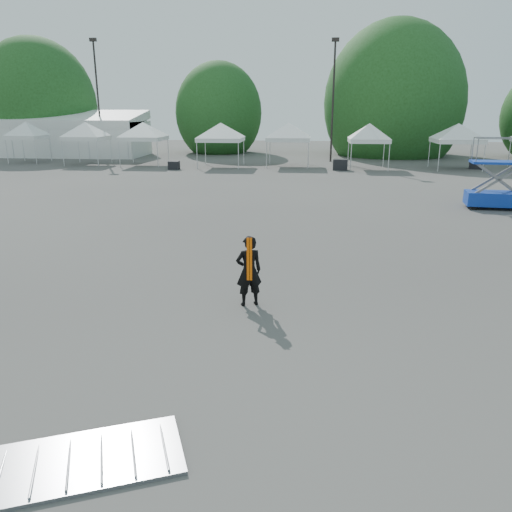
# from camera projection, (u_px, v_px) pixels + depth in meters

# --- Properties ---
(ground) EXTENTS (120.00, 120.00, 0.00)m
(ground) POSITION_uv_depth(u_px,v_px,m) (259.00, 293.00, 12.39)
(ground) COLOR #474442
(ground) RESTS_ON ground
(marquee) EXTENTS (15.00, 6.25, 4.23)m
(marquee) POSITION_uv_depth(u_px,v_px,m) (65.00, 135.00, 47.38)
(marquee) COLOR white
(marquee) RESTS_ON ground
(light_pole_west) EXTENTS (0.60, 0.25, 10.30)m
(light_pole_west) POSITION_uv_depth(u_px,v_px,m) (97.00, 92.00, 44.94)
(light_pole_west) COLOR black
(light_pole_west) RESTS_ON ground
(light_pole_east) EXTENTS (0.60, 0.25, 9.80)m
(light_pole_east) POSITION_uv_depth(u_px,v_px,m) (333.00, 94.00, 41.03)
(light_pole_east) COLOR black
(light_pole_east) RESTS_ON ground
(tree_far_w) EXTENTS (4.80, 4.80, 7.30)m
(tree_far_w) POSITION_uv_depth(u_px,v_px,m) (38.00, 107.00, 49.90)
(tree_far_w) COLOR #382314
(tree_far_w) RESTS_ON ground
(tree_mid_w) EXTENTS (4.16, 4.16, 6.33)m
(tree_mid_w) POSITION_uv_depth(u_px,v_px,m) (219.00, 113.00, 50.20)
(tree_mid_w) COLOR #382314
(tree_mid_w) RESTS_ON ground
(tree_mid_e) EXTENTS (5.12, 5.12, 7.79)m
(tree_mid_e) POSITION_uv_depth(u_px,v_px,m) (393.00, 103.00, 47.30)
(tree_mid_e) COLOR #382314
(tree_mid_e) RESTS_ON ground
(tent_a) EXTENTS (3.77, 3.77, 3.88)m
(tent_a) POSITION_uv_depth(u_px,v_px,m) (26.00, 125.00, 41.06)
(tent_a) COLOR silver
(tent_a) RESTS_ON ground
(tent_b) EXTENTS (4.25, 4.25, 3.88)m
(tent_b) POSITION_uv_depth(u_px,v_px,m) (85.00, 126.00, 39.71)
(tent_b) COLOR silver
(tent_b) RESTS_ON ground
(tent_c) EXTENTS (4.59, 4.59, 3.88)m
(tent_c) POSITION_uv_depth(u_px,v_px,m) (143.00, 126.00, 39.41)
(tent_c) COLOR silver
(tent_c) RESTS_ON ground
(tent_d) EXTENTS (4.72, 4.72, 3.88)m
(tent_d) POSITION_uv_depth(u_px,v_px,m) (221.00, 126.00, 38.08)
(tent_d) COLOR silver
(tent_d) RESTS_ON ground
(tent_e) EXTENTS (4.72, 4.72, 3.88)m
(tent_e) POSITION_uv_depth(u_px,v_px,m) (289.00, 126.00, 38.47)
(tent_e) COLOR silver
(tent_e) RESTS_ON ground
(tent_f) EXTENTS (4.11, 4.11, 3.88)m
(tent_f) POSITION_uv_depth(u_px,v_px,m) (370.00, 127.00, 36.75)
(tent_f) COLOR silver
(tent_f) RESTS_ON ground
(tent_g) EXTENTS (4.68, 4.68, 3.88)m
(tent_g) POSITION_uv_depth(u_px,v_px,m) (459.00, 127.00, 36.51)
(tent_g) COLOR silver
(tent_g) RESTS_ON ground
(man) EXTENTS (0.71, 0.59, 1.66)m
(man) POSITION_uv_depth(u_px,v_px,m) (249.00, 271.00, 11.39)
(man) COLOR black
(man) RESTS_ON ground
(scissor_lift) EXTENTS (2.56, 1.49, 3.15)m
(scissor_lift) POSITION_uv_depth(u_px,v_px,m) (498.00, 174.00, 22.30)
(scissor_lift) COLOR #0B2195
(scissor_lift) RESTS_ON ground
(barrier_left) EXTENTS (2.74, 2.09, 0.08)m
(barrier_left) POSITION_uv_depth(u_px,v_px,m) (85.00, 460.00, 6.45)
(barrier_left) COLOR #95979C
(barrier_left) RESTS_ON ground
(crate_west) EXTENTS (0.79, 0.62, 0.61)m
(crate_west) POSITION_uv_depth(u_px,v_px,m) (174.00, 165.00, 37.11)
(crate_west) COLOR black
(crate_west) RESTS_ON ground
(crate_mid) EXTENTS (1.11, 0.91, 0.80)m
(crate_mid) POSITION_uv_depth(u_px,v_px,m) (340.00, 165.00, 36.67)
(crate_mid) COLOR black
(crate_mid) RESTS_ON ground
(crate_east) EXTENTS (1.16, 1.03, 0.75)m
(crate_east) POSITION_uv_depth(u_px,v_px,m) (476.00, 164.00, 37.39)
(crate_east) COLOR black
(crate_east) RESTS_ON ground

